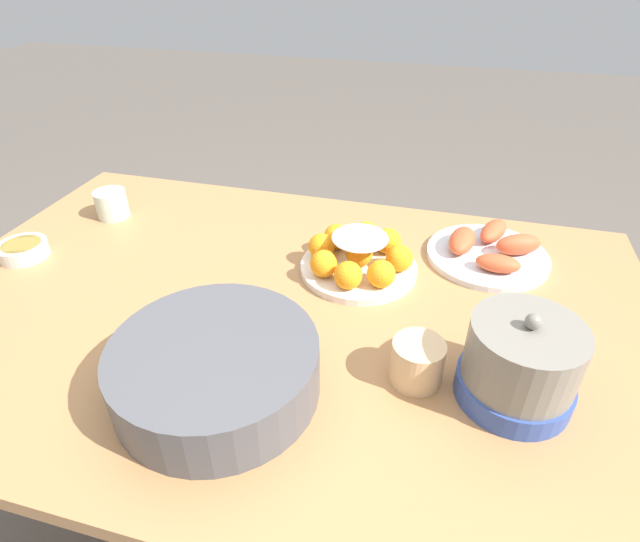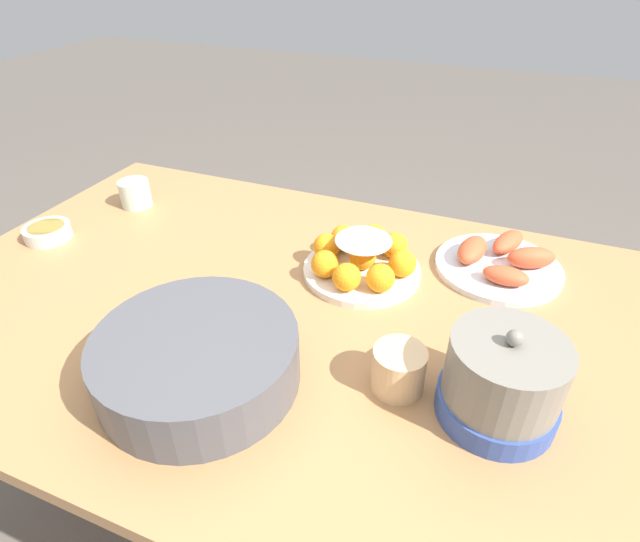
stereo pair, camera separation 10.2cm
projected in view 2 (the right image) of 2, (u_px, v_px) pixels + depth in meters
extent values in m
plane|color=#5B544C|center=(289.00, 512.00, 1.44)|extent=(12.00, 12.00, 0.00)
cylinder|color=#A87547|center=(582.00, 384.00, 1.35)|extent=(0.06, 0.06, 0.74)
cylinder|color=#A87547|center=(161.00, 275.00, 1.78)|extent=(0.06, 0.06, 0.74)
cube|color=#A87547|center=(276.00, 307.00, 1.01)|extent=(1.47, 0.97, 0.03)
cylinder|color=silver|center=(362.00, 271.00, 1.08)|extent=(0.25, 0.25, 0.02)
sphere|color=orange|center=(326.00, 247.00, 1.09)|extent=(0.06, 0.06, 0.06)
sphere|color=orange|center=(325.00, 264.00, 1.03)|extent=(0.06, 0.06, 0.06)
sphere|color=orange|center=(347.00, 277.00, 0.99)|extent=(0.06, 0.06, 0.06)
sphere|color=orange|center=(380.00, 278.00, 0.99)|extent=(0.06, 0.06, 0.06)
sphere|color=orange|center=(402.00, 263.00, 1.03)|extent=(0.06, 0.06, 0.06)
sphere|color=orange|center=(395.00, 245.00, 1.09)|extent=(0.06, 0.06, 0.06)
sphere|color=orange|center=(374.00, 237.00, 1.12)|extent=(0.06, 0.06, 0.06)
sphere|color=orange|center=(344.00, 238.00, 1.12)|extent=(0.06, 0.06, 0.06)
ellipsoid|color=white|center=(363.00, 240.00, 1.04)|extent=(0.12, 0.12, 0.02)
sphere|color=orange|center=(362.00, 256.00, 1.06)|extent=(0.06, 0.06, 0.06)
cylinder|color=#4C4C51|center=(198.00, 358.00, 0.80)|extent=(0.33, 0.33, 0.09)
cylinder|color=brown|center=(194.00, 339.00, 0.78)|extent=(0.27, 0.27, 0.01)
cylinder|color=beige|center=(48.00, 232.00, 1.20)|extent=(0.11, 0.11, 0.03)
cylinder|color=olive|center=(46.00, 227.00, 1.19)|extent=(0.08, 0.08, 0.01)
cylinder|color=silver|center=(498.00, 267.00, 1.09)|extent=(0.27, 0.27, 0.01)
ellipsoid|color=#D1512D|center=(472.00, 250.00, 1.10)|extent=(0.07, 0.12, 0.04)
ellipsoid|color=#D1512D|center=(506.00, 276.00, 1.02)|extent=(0.09, 0.05, 0.04)
ellipsoid|color=#D1512D|center=(531.00, 258.00, 1.07)|extent=(0.11, 0.08, 0.05)
ellipsoid|color=#D1512D|center=(508.00, 242.00, 1.13)|extent=(0.09, 0.12, 0.04)
cylinder|color=beige|center=(135.00, 194.00, 1.33)|extent=(0.08, 0.08, 0.07)
cylinder|color=#DBB27F|center=(398.00, 370.00, 0.79)|extent=(0.09, 0.09, 0.08)
cylinder|color=#334C99|center=(495.00, 404.00, 0.76)|extent=(0.18, 0.18, 0.04)
cylinder|color=slate|center=(505.00, 371.00, 0.72)|extent=(0.17, 0.17, 0.10)
sphere|color=slate|center=(515.00, 338.00, 0.68)|extent=(0.02, 0.02, 0.02)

